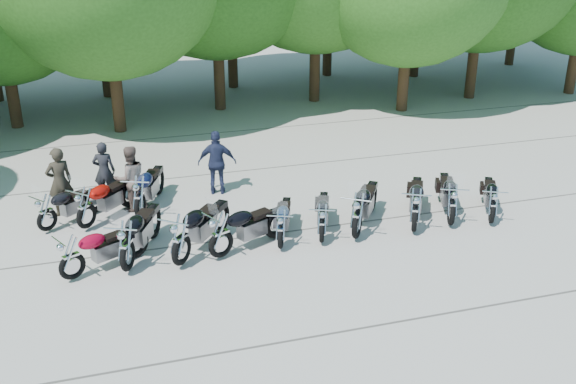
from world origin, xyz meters
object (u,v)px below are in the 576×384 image
object	(u,v)px
motorcycle_11	(85,207)
rider_3	(104,171)
motorcycle_3	(221,234)
motorcycle_4	(281,228)
motorcycle_6	(357,214)
motorcycle_7	(415,209)
motorcycle_10	(46,212)
rider_2	(217,163)
motorcycle_1	(126,245)
rider_0	(60,182)
motorcycle_0	(71,257)
motorcycle_12	(139,196)
motorcycle_2	(181,239)
rider_1	(131,178)
motorcycle_5	(322,222)
motorcycle_9	(493,204)
motorcycle_8	(452,203)

from	to	relation	value
motorcycle_11	rider_3	bearing A→B (deg)	-62.38
motorcycle_3	motorcycle_4	distance (m)	1.48
motorcycle_6	rider_3	size ratio (longest dim) A/B	1.45
motorcycle_11	rider_3	world-z (taller)	rider_3
motorcycle_7	motorcycle_4	bearing A→B (deg)	26.17
motorcycle_10	rider_2	xyz separation A→B (m)	(4.63, 1.30, 0.36)
motorcycle_1	rider_3	size ratio (longest dim) A/B	1.47
motorcycle_6	rider_0	world-z (taller)	rider_0
motorcycle_1	motorcycle_6	xyz separation A→B (m)	(5.54, 0.05, -0.01)
motorcycle_0	motorcycle_12	world-z (taller)	motorcycle_12
motorcycle_2	rider_1	size ratio (longest dim) A/B	1.41
motorcycle_4	motorcycle_7	world-z (taller)	motorcycle_7
motorcycle_11	motorcycle_7	bearing A→B (deg)	-153.68
motorcycle_5	motorcycle_9	xyz separation A→B (m)	(4.57, -0.23, 0.00)
motorcycle_6	motorcycle_7	world-z (taller)	motorcycle_6
motorcycle_8	motorcycle_12	xyz separation A→B (m)	(-7.63, 2.68, 0.03)
motorcycle_1	motorcycle_5	xyz separation A→B (m)	(4.65, 0.10, -0.12)
motorcycle_1	motorcycle_12	bearing A→B (deg)	-76.47
rider_0	rider_1	xyz separation A→B (m)	(1.82, -0.21, -0.03)
motorcycle_3	motorcycle_12	world-z (taller)	motorcycle_12
motorcycle_2	motorcycle_11	size ratio (longest dim) A/B	1.11
motorcycle_7	motorcycle_8	distance (m)	1.07
motorcycle_11	motorcycle_12	bearing A→B (deg)	-126.19
motorcycle_2	motorcycle_6	size ratio (longest dim) A/B	1.04
motorcycle_1	motorcycle_7	bearing A→B (deg)	-155.89
motorcycle_8	motorcycle_11	distance (m)	9.32
motorcycle_11	rider_2	size ratio (longest dim) A/B	1.24
motorcycle_7	motorcycle_11	distance (m)	8.32
motorcycle_2	rider_3	bearing A→B (deg)	-32.73
motorcycle_5	motorcycle_8	xyz separation A→B (m)	(3.50, -0.03, 0.08)
motorcycle_1	motorcycle_2	xyz separation A→B (m)	(1.20, -0.08, 0.02)
motorcycle_4	motorcycle_6	world-z (taller)	motorcycle_6
motorcycle_8	motorcycle_12	bearing A→B (deg)	2.92
rider_0	motorcycle_11	bearing A→B (deg)	99.49
motorcycle_1	motorcycle_10	bearing A→B (deg)	-31.45
motorcycle_1	motorcycle_8	world-z (taller)	motorcycle_1
motorcycle_2	rider_0	world-z (taller)	rider_0
motorcycle_6	rider_0	bearing A→B (deg)	6.80
motorcycle_9	motorcycle_3	bearing A→B (deg)	26.67
motorcycle_11	motorcycle_2	bearing A→B (deg)	172.23
motorcycle_0	rider_2	xyz separation A→B (m)	(4.01, 3.99, 0.32)
motorcycle_9	motorcycle_10	world-z (taller)	motorcycle_9
motorcycle_3	motorcycle_6	world-z (taller)	motorcycle_6
motorcycle_2	motorcycle_3	size ratio (longest dim) A/B	1.08
motorcycle_2	rider_2	size ratio (longest dim) A/B	1.37
motorcycle_11	rider_1	xyz separation A→B (m)	(1.22, 0.98, 0.25)
motorcycle_9	motorcycle_12	distance (m)	9.16
motorcycle_2	motorcycle_8	xyz separation A→B (m)	(6.95, 0.15, -0.07)
motorcycle_2	motorcycle_9	xyz separation A→B (m)	(8.02, -0.05, -0.14)
motorcycle_2	motorcycle_3	world-z (taller)	motorcycle_2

